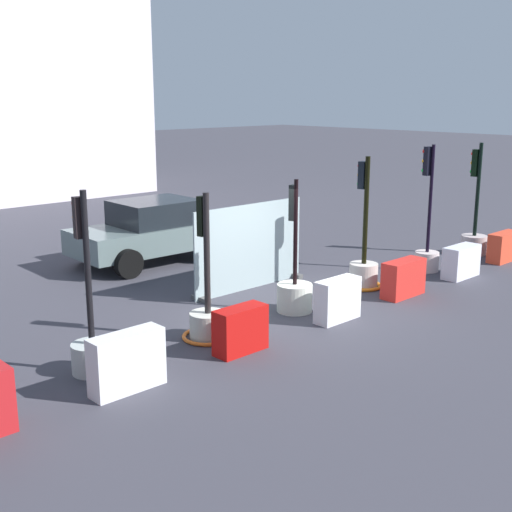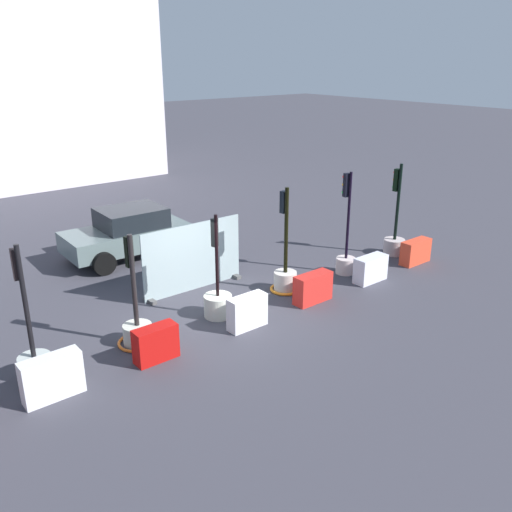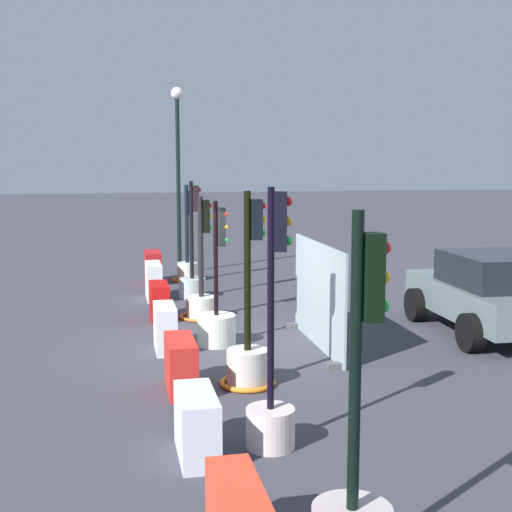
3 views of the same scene
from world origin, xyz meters
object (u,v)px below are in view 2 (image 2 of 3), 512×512
object	(u,v)px
traffic_light_1	(33,354)
traffic_light_3	(218,300)
construction_barrier_4	(313,288)
construction_barrier_5	(370,269)
traffic_light_6	(394,238)
construction_barrier_1	(52,377)
construction_barrier_3	(247,312)
traffic_light_5	(346,253)
car_grey_saloon	(128,233)
construction_barrier_6	(416,252)
construction_barrier_2	(156,344)
traffic_light_2	(137,327)
traffic_light_4	(285,274)

from	to	relation	value
traffic_light_1	traffic_light_3	distance (m)	4.57
construction_barrier_4	construction_barrier_5	world-z (taller)	construction_barrier_4
traffic_light_6	construction_barrier_1	xyz separation A→B (m)	(-11.79, -1.06, -0.12)
construction_barrier_3	construction_barrier_4	bearing A→B (deg)	1.88
construction_barrier_1	construction_barrier_3	world-z (taller)	construction_barrier_1
traffic_light_1	construction_barrier_1	size ratio (longest dim) A/B	2.51
construction_barrier_3	construction_barrier_1	bearing A→B (deg)	179.49
traffic_light_5	car_grey_saloon	distance (m)	7.06
construction_barrier_4	construction_barrier_6	xyz separation A→B (m)	(4.61, 0.06, -0.02)
construction_barrier_1	construction_barrier_2	size ratio (longest dim) A/B	1.20
construction_barrier_2	construction_barrier_4	xyz separation A→B (m)	(4.78, 0.03, 0.00)
traffic_light_2	construction_barrier_2	distance (m)	0.92
traffic_light_3	traffic_light_5	size ratio (longest dim) A/B	0.86
traffic_light_4	construction_barrier_4	bearing A→B (deg)	-85.61
traffic_light_1	traffic_light_2	distance (m)	2.31
traffic_light_5	construction_barrier_5	size ratio (longest dim) A/B	2.92
traffic_light_6	construction_barrier_5	xyz separation A→B (m)	(-2.44, -1.05, -0.19)
car_grey_saloon	traffic_light_3	bearing A→B (deg)	-92.45
traffic_light_2	construction_barrier_3	xyz separation A→B (m)	(2.46, -0.96, -0.01)
traffic_light_5	construction_barrier_3	bearing A→B (deg)	-168.05
construction_barrier_5	construction_barrier_6	distance (m)	2.29
construction_barrier_2	construction_barrier_5	xyz separation A→B (m)	(7.10, 0.00, -0.01)
traffic_light_2	construction_barrier_1	world-z (taller)	traffic_light_2
traffic_light_3	car_grey_saloon	distance (m)	5.46
traffic_light_4	construction_barrier_5	bearing A→B (deg)	-23.83
traffic_light_2	construction_barrier_4	xyz separation A→B (m)	(4.75, -0.89, -0.03)
construction_barrier_1	construction_barrier_3	size ratio (longest dim) A/B	1.15
traffic_light_5	car_grey_saloon	xyz separation A→B (m)	(-4.49, 5.45, 0.18)
traffic_light_5	construction_barrier_5	world-z (taller)	traffic_light_5
traffic_light_6	construction_barrier_1	size ratio (longest dim) A/B	2.62
car_grey_saloon	traffic_light_4	bearing A→B (deg)	-67.64
traffic_light_4	construction_barrier_6	bearing A→B (deg)	-11.76
traffic_light_4	construction_barrier_2	world-z (taller)	traffic_light_4
traffic_light_6	car_grey_saloon	distance (m)	8.80
construction_barrier_1	car_grey_saloon	world-z (taller)	car_grey_saloon
car_grey_saloon	construction_barrier_2	bearing A→B (deg)	-111.61
construction_barrier_2	construction_barrier_3	world-z (taller)	construction_barrier_3
traffic_light_4	construction_barrier_3	xyz separation A→B (m)	(-2.21, -1.11, -0.08)
traffic_light_3	construction_barrier_4	world-z (taller)	traffic_light_3
traffic_light_6	construction_barrier_3	bearing A→B (deg)	-171.12
traffic_light_2	traffic_light_3	bearing A→B (deg)	0.14
traffic_light_2	traffic_light_5	size ratio (longest dim) A/B	0.85
traffic_light_4	car_grey_saloon	distance (m)	5.73
traffic_light_6	traffic_light_4	bearing A→B (deg)	179.91
traffic_light_1	traffic_light_3	bearing A→B (deg)	-0.52
traffic_light_4	traffic_light_5	distance (m)	2.32
traffic_light_4	construction_barrier_6	world-z (taller)	traffic_light_4
traffic_light_3	car_grey_saloon	xyz separation A→B (m)	(0.23, 5.44, 0.39)
traffic_light_3	traffic_light_1	bearing A→B (deg)	179.48
traffic_light_2	traffic_light_5	xyz separation A→B (m)	(6.99, -0.00, 0.22)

